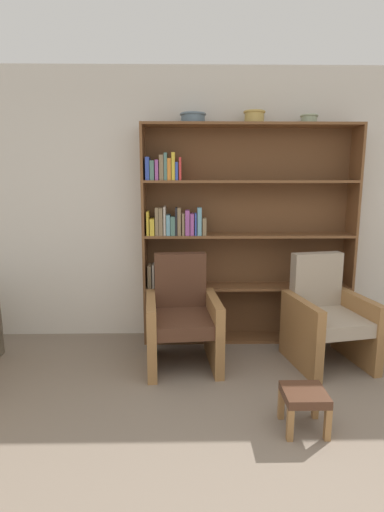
{
  "coord_description": "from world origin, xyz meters",
  "views": [
    {
      "loc": [
        -0.63,
        -1.59,
        1.66
      ],
      "look_at": [
        -0.57,
        2.08,
        0.95
      ],
      "focal_mm": 28.0,
      "sensor_mm": 36.0,
      "label": 1
    }
  ],
  "objects_px": {
    "bookshelf": "(228,242)",
    "armchair_leather": "(182,319)",
    "bowl_slate": "(193,118)",
    "bowl_brass": "(309,119)",
    "armchair_cushioned": "(326,318)",
    "footstool": "(304,399)",
    "bowl_terracotta": "(254,116)"
  },
  "relations": [
    {
      "from": "bowl_brass",
      "to": "armchair_leather",
      "type": "height_order",
      "value": "bowl_brass"
    },
    {
      "from": "armchair_leather",
      "to": "armchair_cushioned",
      "type": "distance_m",
      "value": 1.31
    },
    {
      "from": "armchair_leather",
      "to": "armchair_cushioned",
      "type": "xyz_separation_m",
      "value": [
        1.31,
        -0.0,
        0.0
      ]
    },
    {
      "from": "bookshelf",
      "to": "armchair_leather",
      "type": "xyz_separation_m",
      "value": [
        -0.46,
        -0.56,
        -0.61
      ]
    },
    {
      "from": "bowl_slate",
      "to": "bowl_brass",
      "type": "distance_m",
      "value": 1.11
    },
    {
      "from": "bowl_slate",
      "to": "armchair_cushioned",
      "type": "bearing_deg",
      "value": -24.04
    },
    {
      "from": "armchair_leather",
      "to": "footstool",
      "type": "distance_m",
      "value": 1.32
    },
    {
      "from": "bowl_terracotta",
      "to": "armchair_cushioned",
      "type": "relative_size",
      "value": 0.21
    },
    {
      "from": "bowl_terracotta",
      "to": "bowl_slate",
      "type": "bearing_deg",
      "value": 180.0
    },
    {
      "from": "bowl_slate",
      "to": "bowl_brass",
      "type": "xyz_separation_m",
      "value": [
        1.11,
        0.0,
        -0.01
      ]
    },
    {
      "from": "bowl_terracotta",
      "to": "armchair_leather",
      "type": "bearing_deg",
      "value": -142.17
    },
    {
      "from": "armchair_leather",
      "to": "bookshelf",
      "type": "bearing_deg",
      "value": -134.59
    },
    {
      "from": "bowl_slate",
      "to": "bowl_terracotta",
      "type": "relative_size",
      "value": 1.19
    },
    {
      "from": "armchair_cushioned",
      "to": "footstool",
      "type": "distance_m",
      "value": 1.15
    },
    {
      "from": "bowl_brass",
      "to": "armchair_cushioned",
      "type": "xyz_separation_m",
      "value": [
        0.09,
        -0.54,
        -1.81
      ]
    },
    {
      "from": "bookshelf",
      "to": "armchair_cushioned",
      "type": "distance_m",
      "value": 1.19
    },
    {
      "from": "bookshelf",
      "to": "armchair_cushioned",
      "type": "xyz_separation_m",
      "value": [
        0.85,
        -0.56,
        -0.61
      ]
    },
    {
      "from": "bowl_terracotta",
      "to": "footstool",
      "type": "distance_m",
      "value": 2.56
    },
    {
      "from": "bookshelf",
      "to": "bowl_slate",
      "type": "distance_m",
      "value": 1.25
    },
    {
      "from": "bowl_terracotta",
      "to": "bowl_brass",
      "type": "bearing_deg",
      "value": 0.0
    },
    {
      "from": "bookshelf",
      "to": "footstool",
      "type": "xyz_separation_m",
      "value": [
        0.36,
        -1.58,
        -0.81
      ]
    },
    {
      "from": "bowl_slate",
      "to": "bowl_terracotta",
      "type": "xyz_separation_m",
      "value": [
        0.59,
        0.0,
        0.01
      ]
    },
    {
      "from": "bookshelf",
      "to": "bowl_brass",
      "type": "height_order",
      "value": "bowl_brass"
    },
    {
      "from": "bookshelf",
      "to": "bowl_slate",
      "type": "bearing_deg",
      "value": -176.45
    },
    {
      "from": "bowl_slate",
      "to": "bowl_terracotta",
      "type": "height_order",
      "value": "bowl_terracotta"
    },
    {
      "from": "armchair_cushioned",
      "to": "footstool",
      "type": "xyz_separation_m",
      "value": [
        -0.49,
        -1.02,
        -0.2
      ]
    },
    {
      "from": "armchair_leather",
      "to": "armchair_cushioned",
      "type": "height_order",
      "value": "same"
    },
    {
      "from": "bookshelf",
      "to": "armchair_cushioned",
      "type": "bearing_deg",
      "value": -33.26
    },
    {
      "from": "bowl_slate",
      "to": "armchair_leather",
      "type": "height_order",
      "value": "bowl_slate"
    },
    {
      "from": "bowl_brass",
      "to": "armchair_leather",
      "type": "distance_m",
      "value": 2.25
    },
    {
      "from": "bookshelf",
      "to": "footstool",
      "type": "height_order",
      "value": "bookshelf"
    },
    {
      "from": "armchair_leather",
      "to": "bowl_slate",
      "type": "bearing_deg",
      "value": -106.43
    }
  ]
}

